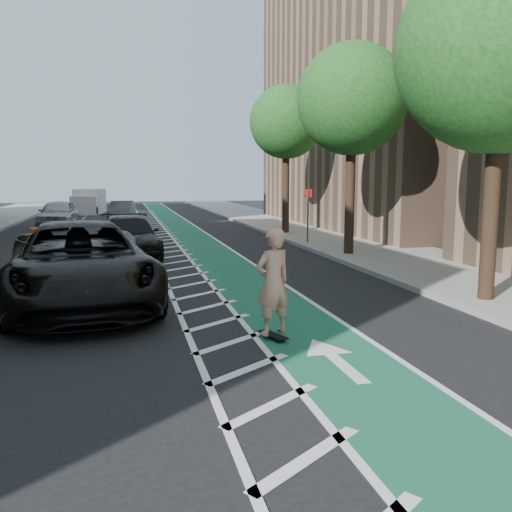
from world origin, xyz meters
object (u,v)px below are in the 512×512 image
object	(u,v)px
barrel_a	(54,273)
suv_far	(128,237)
suv_near	(80,264)
skateboarder	(273,282)

from	to	relation	value
barrel_a	suv_far	bearing A→B (deg)	68.98
suv_far	barrel_a	distance (m)	5.65
suv_near	barrel_a	size ratio (longest dim) A/B	7.98
skateboarder	suv_near	world-z (taller)	skateboarder
suv_near	barrel_a	distance (m)	2.36
suv_near	barrel_a	bearing A→B (deg)	105.90
suv_near	suv_far	xyz separation A→B (m)	(1.16, 7.39, -0.19)
skateboarder	barrel_a	bearing A→B (deg)	-72.28
suv_far	barrel_a	world-z (taller)	suv_far
skateboarder	suv_near	bearing A→B (deg)	-65.70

